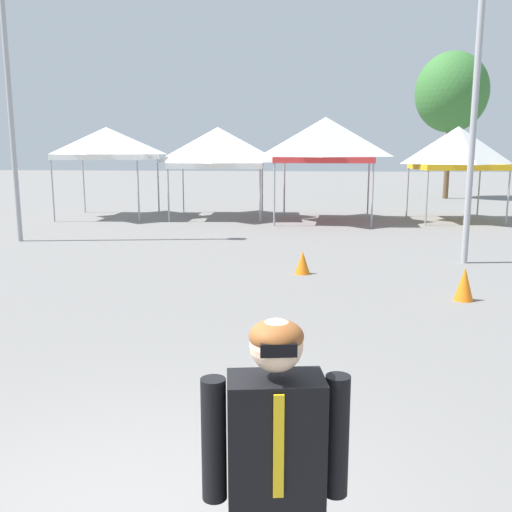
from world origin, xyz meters
name	(u,v)px	position (x,y,z in m)	size (l,w,h in m)	color
canopy_tent_center	(107,143)	(-6.65, 17.71, 2.77)	(3.39, 3.39, 3.38)	#9E9EA3
canopy_tent_far_left	(218,147)	(-2.49, 18.16, 2.63)	(3.65, 3.65, 3.38)	#9E9EA3
canopy_tent_behind_left	(326,140)	(1.50, 17.30, 2.88)	(3.55, 3.55, 3.67)	#9E9EA3
canopy_tent_far_right	(457,148)	(6.18, 17.90, 2.60)	(3.07, 3.07, 3.35)	#9E9EA3
person_foreground	(275,480)	(1.01, -0.80, 1.03)	(0.64, 0.31, 1.78)	#33384C
light_pole_near_lift	(479,47)	(4.54, 9.79, 4.64)	(0.36, 0.36, 8.16)	#9E9EA3
light_pole_opposite_side	(6,55)	(-7.06, 11.75, 4.99)	(0.36, 0.36, 8.85)	#9E9EA3
tree_behind_tents_left	(452,93)	(8.13, 28.04, 5.49)	(3.73, 3.73, 7.56)	brown
traffic_cone_lot_center	(303,263)	(0.94, 8.25, 0.24)	(0.32, 0.32, 0.47)	orange
traffic_cone_near_barrier	(464,284)	(3.69, 6.43, 0.29)	(0.32, 0.32, 0.57)	orange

